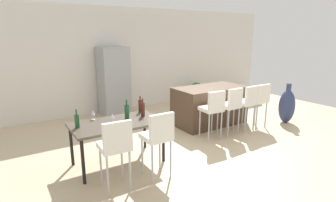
{
  "coord_description": "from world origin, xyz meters",
  "views": [
    {
      "loc": [
        -3.49,
        -4.23,
        2.15
      ],
      "look_at": [
        -0.66,
        0.21,
        0.85
      ],
      "focal_mm": 28.8,
      "sensor_mm": 36.0,
      "label": 1
    }
  ],
  "objects_px": {
    "dining_chair_near": "(115,144)",
    "wine_bottle_right": "(140,106)",
    "bar_chair_right": "(247,101)",
    "floor_vase": "(287,106)",
    "potted_plant": "(196,90)",
    "bar_chair_far": "(259,99)",
    "wine_bottle_corner": "(143,109)",
    "wine_glass_far": "(93,113)",
    "wine_bottle_left": "(127,112)",
    "wine_glass_near": "(112,116)",
    "wine_bottle_middle": "(77,121)",
    "bar_chair_middle": "(231,104)",
    "dining_table": "(117,126)",
    "kitchen_island": "(210,105)",
    "dining_chair_far": "(158,135)",
    "refrigerator": "(114,81)",
    "bar_chair_left": "(213,107)"
  },
  "relations": [
    {
      "from": "bar_chair_far",
      "to": "wine_glass_far",
      "type": "bearing_deg",
      "value": 174.22
    },
    {
      "from": "bar_chair_right",
      "to": "refrigerator",
      "type": "xyz_separation_m",
      "value": [
        -2.04,
        2.86,
        0.22
      ]
    },
    {
      "from": "bar_chair_right",
      "to": "wine_bottle_right",
      "type": "xyz_separation_m",
      "value": [
        -2.49,
        0.37,
        0.16
      ]
    },
    {
      "from": "dining_chair_near",
      "to": "potted_plant",
      "type": "distance_m",
      "value": 5.56
    },
    {
      "from": "bar_chair_far",
      "to": "wine_glass_near",
      "type": "height_order",
      "value": "bar_chair_far"
    },
    {
      "from": "kitchen_island",
      "to": "dining_chair_near",
      "type": "distance_m",
      "value": 3.45
    },
    {
      "from": "wine_bottle_middle",
      "to": "wine_bottle_right",
      "type": "bearing_deg",
      "value": 11.79
    },
    {
      "from": "wine_glass_near",
      "to": "floor_vase",
      "type": "xyz_separation_m",
      "value": [
        4.48,
        -0.16,
        -0.44
      ]
    },
    {
      "from": "bar_chair_right",
      "to": "refrigerator",
      "type": "distance_m",
      "value": 3.52
    },
    {
      "from": "bar_chair_left",
      "to": "dining_chair_near",
      "type": "relative_size",
      "value": 1.0
    },
    {
      "from": "bar_chair_right",
      "to": "floor_vase",
      "type": "xyz_separation_m",
      "value": [
        1.3,
        -0.14,
        -0.27
      ]
    },
    {
      "from": "bar_chair_far",
      "to": "refrigerator",
      "type": "relative_size",
      "value": 0.57
    },
    {
      "from": "bar_chair_middle",
      "to": "bar_chair_far",
      "type": "relative_size",
      "value": 1.0
    },
    {
      "from": "wine_bottle_middle",
      "to": "refrigerator",
      "type": "xyz_separation_m",
      "value": [
        1.68,
        2.75,
        0.07
      ]
    },
    {
      "from": "potted_plant",
      "to": "wine_bottle_right",
      "type": "bearing_deg",
      "value": -143.11
    },
    {
      "from": "wine_bottle_right",
      "to": "bar_chair_middle",
      "type": "bearing_deg",
      "value": -10.48
    },
    {
      "from": "bar_chair_middle",
      "to": "floor_vase",
      "type": "height_order",
      "value": "bar_chair_middle"
    },
    {
      "from": "dining_chair_near",
      "to": "potted_plant",
      "type": "relative_size",
      "value": 1.68
    },
    {
      "from": "wine_glass_near",
      "to": "dining_table",
      "type": "bearing_deg",
      "value": 13.64
    },
    {
      "from": "bar_chair_far",
      "to": "wine_bottle_right",
      "type": "relative_size",
      "value": 3.45
    },
    {
      "from": "wine_glass_near",
      "to": "potted_plant",
      "type": "height_order",
      "value": "wine_glass_near"
    },
    {
      "from": "dining_chair_near",
      "to": "bar_chair_far",
      "type": "bearing_deg",
      "value": 10.8
    },
    {
      "from": "dining_chair_near",
      "to": "wine_bottle_right",
      "type": "height_order",
      "value": "dining_chair_near"
    },
    {
      "from": "dining_table",
      "to": "wine_bottle_middle",
      "type": "distance_m",
      "value": 0.66
    },
    {
      "from": "wine_bottle_left",
      "to": "wine_glass_near",
      "type": "distance_m",
      "value": 0.31
    },
    {
      "from": "potted_plant",
      "to": "dining_chair_near",
      "type": "bearing_deg",
      "value": -139.84
    },
    {
      "from": "wine_glass_far",
      "to": "refrigerator",
      "type": "relative_size",
      "value": 0.09
    },
    {
      "from": "kitchen_island",
      "to": "wine_bottle_middle",
      "type": "bearing_deg",
      "value": -167.78
    },
    {
      "from": "dining_chair_far",
      "to": "potted_plant",
      "type": "relative_size",
      "value": 1.68
    },
    {
      "from": "bar_chair_far",
      "to": "wine_glass_near",
      "type": "relative_size",
      "value": 6.03
    },
    {
      "from": "bar_chair_right",
      "to": "wine_bottle_middle",
      "type": "distance_m",
      "value": 3.72
    },
    {
      "from": "bar_chair_far",
      "to": "wine_bottle_corner",
      "type": "height_order",
      "value": "wine_bottle_corner"
    },
    {
      "from": "kitchen_island",
      "to": "floor_vase",
      "type": "distance_m",
      "value": 1.93
    },
    {
      "from": "bar_chair_far",
      "to": "wine_bottle_corner",
      "type": "bearing_deg",
      "value": 177.96
    },
    {
      "from": "potted_plant",
      "to": "dining_chair_far",
      "type": "bearing_deg",
      "value": -134.89
    },
    {
      "from": "kitchen_island",
      "to": "bar_chair_middle",
      "type": "xyz_separation_m",
      "value": [
        -0.13,
        -0.84,
        0.24
      ]
    },
    {
      "from": "bar_chair_right",
      "to": "dining_chair_near",
      "type": "relative_size",
      "value": 1.0
    },
    {
      "from": "bar_chair_middle",
      "to": "dining_table",
      "type": "relative_size",
      "value": 0.7
    },
    {
      "from": "bar_chair_far",
      "to": "wine_glass_far",
      "type": "distance_m",
      "value": 3.81
    },
    {
      "from": "dining_table",
      "to": "dining_chair_far",
      "type": "height_order",
      "value": "dining_chair_far"
    },
    {
      "from": "kitchen_island",
      "to": "potted_plant",
      "type": "distance_m",
      "value": 2.34
    },
    {
      "from": "dining_chair_near",
      "to": "wine_bottle_middle",
      "type": "relative_size",
      "value": 3.62
    },
    {
      "from": "dining_table",
      "to": "wine_glass_near",
      "type": "xyz_separation_m",
      "value": [
        -0.09,
        -0.02,
        0.19
      ]
    },
    {
      "from": "bar_chair_right",
      "to": "refrigerator",
      "type": "bearing_deg",
      "value": 125.49
    },
    {
      "from": "dining_table",
      "to": "wine_glass_far",
      "type": "relative_size",
      "value": 8.59
    },
    {
      "from": "bar_chair_far",
      "to": "dining_chair_near",
      "type": "relative_size",
      "value": 1.0
    },
    {
      "from": "dining_chair_near",
      "to": "potted_plant",
      "type": "height_order",
      "value": "dining_chair_near"
    },
    {
      "from": "bar_chair_middle",
      "to": "dining_table",
      "type": "bearing_deg",
      "value": 179.16
    },
    {
      "from": "bar_chair_far",
      "to": "floor_vase",
      "type": "distance_m",
      "value": 0.94
    },
    {
      "from": "kitchen_island",
      "to": "dining_chair_far",
      "type": "bearing_deg",
      "value": -146.64
    }
  ]
}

